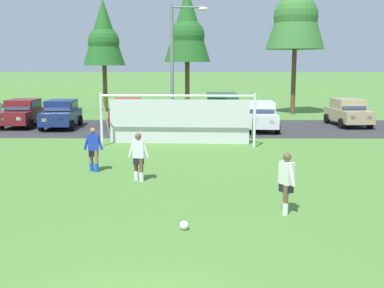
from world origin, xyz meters
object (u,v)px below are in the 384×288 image
at_px(player_defender_far, 286,183).
at_px(parked_car_slot_center_right, 185,115).
at_px(player_striker_near, 93,150).
at_px(parked_car_slot_far_right, 259,116).
at_px(soccer_ball, 184,225).
at_px(parked_car_slot_end, 348,112).
at_px(player_midfield_center, 139,157).
at_px(parked_car_slot_center_left, 61,114).
at_px(parked_car_slot_right, 222,111).
at_px(parked_car_slot_left, 23,113).
at_px(soccer_goal, 179,118).
at_px(parked_car_slot_center, 127,112).
at_px(street_lamp, 176,71).

distance_m(player_defender_far, parked_car_slot_center_right, 16.95).
height_order(player_striker_near, parked_car_slot_far_right, parked_car_slot_far_right).
distance_m(soccer_ball, parked_car_slot_end, 21.97).
distance_m(player_midfield_center, player_defender_far, 5.59).
relative_size(player_striker_near, player_midfield_center, 1.00).
xyz_separation_m(parked_car_slot_center_left, parked_car_slot_right, (9.89, -0.43, 0.24)).
bearing_deg(player_defender_far, parked_car_slot_end, 68.02).
height_order(parked_car_slot_left, parked_car_slot_center_left, same).
bearing_deg(player_defender_far, soccer_goal, 106.25).
xyz_separation_m(soccer_goal, parked_car_slot_center, (-3.57, 7.15, -0.42)).
xyz_separation_m(parked_car_slot_center_right, parked_car_slot_right, (2.23, -0.10, 0.24)).
distance_m(parked_car_slot_center, parked_car_slot_center_right, 4.08).
bearing_deg(soccer_ball, player_defender_far, 26.24).
bearing_deg(player_midfield_center, parked_car_slot_end, 51.47).
xyz_separation_m(player_striker_near, parked_car_slot_center, (-0.64, 13.26, 0.05)).
bearing_deg(parked_car_slot_end, street_lamp, -152.61).
bearing_deg(parked_car_slot_center_left, player_midfield_center, -64.73).
xyz_separation_m(soccer_ball, player_striker_near, (-3.48, 6.28, 0.71)).
height_order(player_midfield_center, parked_car_slot_right, parked_car_slot_right).
bearing_deg(parked_car_slot_end, parked_car_slot_far_right, -160.30).
bearing_deg(street_lamp, player_defender_far, -74.84).
distance_m(soccer_goal, parked_car_slot_center_right, 5.63).
height_order(player_striker_near, parked_car_slot_center_left, parked_car_slot_center_left).
relative_size(soccer_ball, soccer_goal, 0.03).
bearing_deg(soccer_ball, parked_car_slot_center_left, 113.61).
bearing_deg(parked_car_slot_left, parked_car_slot_center_left, -13.03).
xyz_separation_m(player_defender_far, parked_car_slot_right, (-0.79, 16.58, 0.29)).
bearing_deg(soccer_goal, parked_car_slot_center_right, 87.91).
bearing_deg(parked_car_slot_end, player_midfield_center, -128.53).
distance_m(parked_car_slot_center_right, parked_car_slot_right, 2.24).
relative_size(soccer_goal, street_lamp, 1.10).
relative_size(soccer_ball, parked_car_slot_center, 0.05).
distance_m(soccer_goal, player_midfield_center, 7.62).
relative_size(parked_car_slot_left, parked_car_slot_end, 0.97).
relative_size(player_midfield_center, parked_car_slot_center_right, 0.38).
relative_size(soccer_ball, parked_car_slot_center_left, 0.05).
relative_size(player_defender_far, parked_car_slot_right, 0.36).
distance_m(parked_car_slot_left, parked_car_slot_center, 6.49).
bearing_deg(parked_car_slot_center_left, soccer_goal, -38.52).
bearing_deg(soccer_goal, parked_car_slot_end, 34.04).
distance_m(parked_car_slot_center_left, parked_car_slot_center_right, 7.67).
height_order(parked_car_slot_center, parked_car_slot_far_right, same).
bearing_deg(soccer_goal, soccer_ball, -87.45).
bearing_deg(parked_car_slot_left, player_midfield_center, -57.58).
bearing_deg(soccer_goal, parked_car_slot_center, 116.52).
bearing_deg(player_defender_far, parked_car_slot_right, 92.74).
xyz_separation_m(player_striker_near, player_midfield_center, (1.83, -1.42, 0.00)).
height_order(player_defender_far, parked_car_slot_end, parked_car_slot_end).
height_order(player_midfield_center, player_defender_far, same).
relative_size(soccer_goal, player_midfield_center, 4.58).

